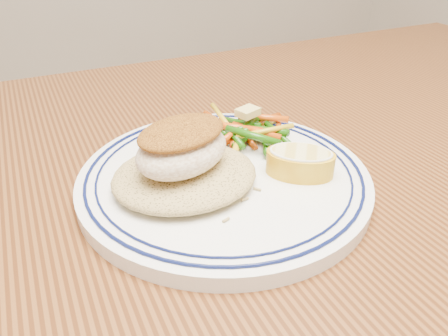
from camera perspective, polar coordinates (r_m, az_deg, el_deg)
dining_table at (r=0.48m, az=2.70°, el=-13.64°), size 1.50×0.90×0.75m
plate at (r=0.43m, az=0.00°, el=-1.21°), size 0.28×0.28×0.02m
rice_pilaf at (r=0.40m, az=-5.17°, el=-0.58°), size 0.13×0.12×0.03m
fish_fillet at (r=0.38m, az=-5.51°, el=2.86°), size 0.11×0.09×0.05m
vegetable_pile at (r=0.47m, az=3.11°, el=4.91°), size 0.11×0.11×0.03m
butter_pat at (r=0.47m, az=3.13°, el=7.32°), size 0.03×0.02×0.01m
lemon_wedge at (r=0.42m, az=9.93°, el=0.87°), size 0.08×0.08×0.03m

